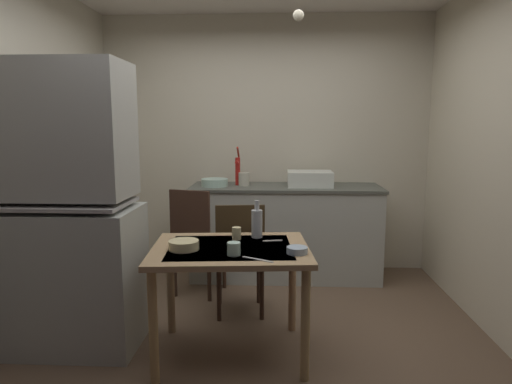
% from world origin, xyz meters
% --- Properties ---
extents(ground_plane, '(4.42, 4.42, 0.00)m').
position_xyz_m(ground_plane, '(0.00, 0.00, 0.00)').
color(ground_plane, brown).
extents(wall_back, '(3.50, 0.10, 2.67)m').
position_xyz_m(wall_back, '(0.00, 1.76, 1.33)').
color(wall_back, beige).
rests_on(wall_back, ground).
extents(wall_left, '(0.10, 3.52, 2.67)m').
position_xyz_m(wall_left, '(-1.75, 0.00, 1.33)').
color(wall_left, beige).
rests_on(wall_left, ground).
extents(hutch_cabinet, '(0.85, 0.59, 1.96)m').
position_xyz_m(hutch_cabinet, '(-1.25, -0.13, 0.92)').
color(hutch_cabinet, '#AFB4AA').
rests_on(hutch_cabinet, ground).
extents(counter_cabinet, '(1.90, 0.64, 0.94)m').
position_xyz_m(counter_cabinet, '(0.21, 1.39, 0.47)').
color(counter_cabinet, '#AFB4AA').
rests_on(counter_cabinet, ground).
extents(sink_basin, '(0.44, 0.34, 0.15)m').
position_xyz_m(sink_basin, '(0.45, 1.39, 1.01)').
color(sink_basin, white).
rests_on(sink_basin, counter_cabinet).
extents(hand_pump, '(0.05, 0.27, 0.39)m').
position_xyz_m(hand_pump, '(-0.27, 1.44, 1.10)').
color(hand_pump, '#B21E19').
rests_on(hand_pump, counter_cabinet).
extents(mixing_bowl_counter, '(0.27, 0.27, 0.08)m').
position_xyz_m(mixing_bowl_counter, '(-0.49, 1.34, 0.97)').
color(mixing_bowl_counter, '#ADD1C1').
rests_on(mixing_bowl_counter, counter_cabinet).
extents(stoneware_crock, '(0.11, 0.11, 0.13)m').
position_xyz_m(stoneware_crock, '(-0.21, 1.40, 1.00)').
color(stoneware_crock, beige).
rests_on(stoneware_crock, counter_cabinet).
extents(dining_table, '(1.09, 0.88, 0.75)m').
position_xyz_m(dining_table, '(-0.17, -0.21, 0.65)').
color(dining_table, tan).
rests_on(dining_table, ground).
extents(chair_far_side, '(0.44, 0.44, 0.94)m').
position_xyz_m(chair_far_side, '(-0.17, 0.42, 0.49)').
color(chair_far_side, '#39261C').
rests_on(chair_far_side, ground).
extents(chair_by_counter, '(0.49, 0.49, 0.98)m').
position_xyz_m(chair_by_counter, '(-0.60, 0.83, 0.50)').
color(chair_by_counter, '#3B261B').
rests_on(chair_by_counter, ground).
extents(serving_bowl_wide, '(0.19, 0.19, 0.06)m').
position_xyz_m(serving_bowl_wide, '(-0.47, -0.28, 0.78)').
color(serving_bowl_wide, beige).
rests_on(serving_bowl_wide, dining_table).
extents(soup_bowl_small, '(0.13, 0.13, 0.04)m').
position_xyz_m(soup_bowl_small, '(0.26, -0.33, 0.77)').
color(soup_bowl_small, '#9EB2C6').
rests_on(soup_bowl_small, dining_table).
extents(mug_tall, '(0.06, 0.06, 0.09)m').
position_xyz_m(mug_tall, '(-0.15, -0.01, 0.79)').
color(mug_tall, beige).
rests_on(mug_tall, dining_table).
extents(teacup_mint, '(0.08, 0.08, 0.08)m').
position_xyz_m(teacup_mint, '(-0.13, -0.39, 0.79)').
color(teacup_mint, '#ADD1C1').
rests_on(teacup_mint, dining_table).
extents(glass_bottle, '(0.08, 0.08, 0.27)m').
position_xyz_m(glass_bottle, '(-0.01, 0.06, 0.86)').
color(glass_bottle, '#B7BCC1').
rests_on(glass_bottle, dining_table).
extents(table_knife, '(0.19, 0.12, 0.00)m').
position_xyz_m(table_knife, '(0.02, -0.48, 0.75)').
color(table_knife, silver).
rests_on(table_knife, dining_table).
extents(teaspoon_near_bowl, '(0.14, 0.05, 0.00)m').
position_xyz_m(teaspoon_near_bowl, '(0.10, -0.04, 0.75)').
color(teaspoon_near_bowl, beige).
rests_on(teaspoon_near_bowl, dining_table).
extents(pendant_bulb, '(0.08, 0.08, 0.08)m').
position_xyz_m(pendant_bulb, '(0.27, 0.34, 2.33)').
color(pendant_bulb, '#F9EFCC').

